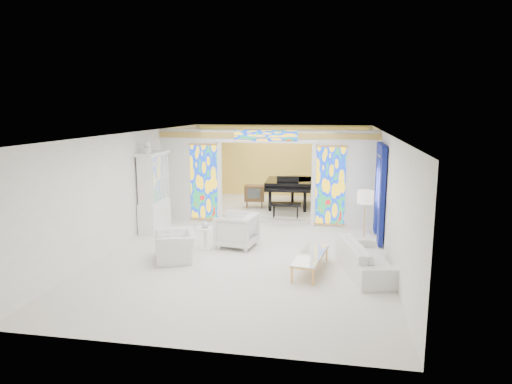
% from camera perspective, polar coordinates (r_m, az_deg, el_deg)
% --- Properties ---
extents(floor, '(12.00, 12.00, 0.00)m').
position_cam_1_polar(floor, '(12.91, -0.12, -6.04)').
color(floor, silver).
rests_on(floor, ground).
extents(ceiling, '(7.00, 12.00, 0.02)m').
position_cam_1_polar(ceiling, '(12.40, -0.12, 7.38)').
color(ceiling, white).
rests_on(ceiling, wall_back).
extents(wall_back, '(7.00, 0.02, 3.00)m').
position_cam_1_polar(wall_back, '(18.44, 3.22, 3.70)').
color(wall_back, white).
rests_on(wall_back, floor).
extents(wall_front, '(7.00, 0.02, 3.00)m').
position_cam_1_polar(wall_front, '(6.91, -9.12, -7.95)').
color(wall_front, white).
rests_on(wall_front, floor).
extents(wall_left, '(0.02, 12.00, 3.00)m').
position_cam_1_polar(wall_left, '(13.62, -14.76, 0.97)').
color(wall_left, white).
rests_on(wall_left, floor).
extents(wall_right, '(0.02, 12.00, 3.00)m').
position_cam_1_polar(wall_right, '(12.44, 15.96, 0.02)').
color(wall_right, white).
rests_on(wall_right, floor).
extents(partition_wall, '(7.00, 0.22, 3.00)m').
position_cam_1_polar(partition_wall, '(14.49, 1.29, 2.47)').
color(partition_wall, white).
rests_on(partition_wall, floor).
extents(stained_glass_left, '(0.90, 0.04, 2.40)m').
position_cam_1_polar(stained_glass_left, '(14.88, -6.52, 1.25)').
color(stained_glass_left, gold).
rests_on(stained_glass_left, partition_wall).
extents(stained_glass_right, '(0.90, 0.04, 2.40)m').
position_cam_1_polar(stained_glass_right, '(14.27, 9.30, 0.78)').
color(stained_glass_right, gold).
rests_on(stained_glass_right, partition_wall).
extents(stained_glass_transom, '(2.00, 0.04, 0.34)m').
position_cam_1_polar(stained_glass_transom, '(14.27, 1.25, 7.06)').
color(stained_glass_transom, gold).
rests_on(stained_glass_transom, partition_wall).
extents(alcove_platform, '(6.80, 3.80, 0.18)m').
position_cam_1_polar(alcove_platform, '(16.81, 2.38, -1.83)').
color(alcove_platform, silver).
rests_on(alcove_platform, floor).
extents(gold_curtain_back, '(6.70, 0.10, 2.90)m').
position_cam_1_polar(gold_curtain_back, '(18.32, 3.17, 3.66)').
color(gold_curtain_back, gold).
rests_on(gold_curtain_back, wall_back).
extents(chandelier, '(0.48, 0.48, 0.30)m').
position_cam_1_polar(chandelier, '(16.34, 3.10, 6.53)').
color(chandelier, '#DE9B4D').
rests_on(chandelier, ceiling).
extents(blue_drapes, '(0.14, 1.85, 2.65)m').
position_cam_1_polar(blue_drapes, '(13.10, 15.24, 0.92)').
color(blue_drapes, navy).
rests_on(blue_drapes, wall_right).
extents(china_cabinet, '(0.56, 1.46, 2.72)m').
position_cam_1_polar(china_cabinet, '(14.10, -12.64, 0.01)').
color(china_cabinet, white).
rests_on(china_cabinet, floor).
extents(armchair_left, '(1.30, 1.37, 0.70)m').
position_cam_1_polar(armchair_left, '(11.34, -10.05, -6.69)').
color(armchair_left, white).
rests_on(armchair_left, floor).
extents(armchair_right, '(1.13, 1.11, 0.91)m').
position_cam_1_polar(armchair_right, '(12.22, -2.43, -4.79)').
color(armchair_right, white).
rests_on(armchair_right, floor).
extents(sofa, '(1.44, 2.52, 0.69)m').
position_cam_1_polar(sofa, '(10.67, 13.76, -7.98)').
color(sofa, white).
rests_on(sofa, floor).
extents(side_table, '(0.59, 0.59, 0.59)m').
position_cam_1_polar(side_table, '(12.06, -6.35, -5.39)').
color(side_table, white).
rests_on(side_table, floor).
extents(vase, '(0.21, 0.21, 0.22)m').
position_cam_1_polar(vase, '(11.98, -6.38, -3.95)').
color(vase, white).
rests_on(vase, side_table).
extents(coffee_table, '(0.80, 1.84, 0.40)m').
position_cam_1_polar(coffee_table, '(10.50, 6.84, -7.95)').
color(coffee_table, silver).
rests_on(coffee_table, floor).
extents(floor_lamp, '(0.53, 0.53, 1.65)m').
position_cam_1_polar(floor_lamp, '(11.65, 13.50, -1.00)').
color(floor_lamp, '#DE9B4D').
rests_on(floor_lamp, floor).
extents(grand_piano, '(1.95, 3.05, 1.20)m').
position_cam_1_polar(grand_piano, '(16.32, 4.64, 0.98)').
color(grand_piano, black).
rests_on(grand_piano, alcove_platform).
extents(tv_console, '(0.74, 0.55, 0.80)m').
position_cam_1_polar(tv_console, '(16.12, -0.21, -0.15)').
color(tv_console, brown).
rests_on(tv_console, alcove_platform).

